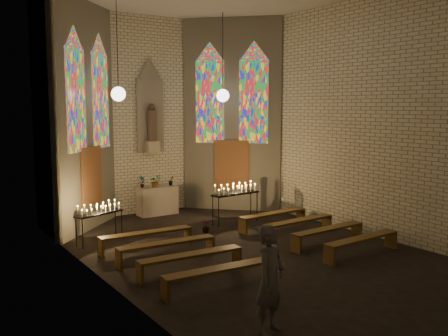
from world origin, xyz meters
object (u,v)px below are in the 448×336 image
(aisle_flower_pot, at_px, (206,226))
(visitor, at_px, (270,279))
(altar, at_px, (157,201))
(votive_stand_left, at_px, (99,211))
(votive_stand_right, at_px, (235,191))

(aisle_flower_pot, bearing_deg, visitor, -112.43)
(altar, relative_size, aisle_flower_pot, 3.42)
(aisle_flower_pot, xyz_separation_m, visitor, (-2.61, -6.33, 0.73))
(visitor, bearing_deg, altar, 50.78)
(votive_stand_left, bearing_deg, aisle_flower_pot, -32.19)
(votive_stand_left, height_order, visitor, visitor)
(aisle_flower_pot, distance_m, votive_stand_right, 1.83)
(aisle_flower_pot, distance_m, votive_stand_left, 3.23)
(visitor, bearing_deg, votive_stand_right, 35.03)
(altar, bearing_deg, votive_stand_right, -59.11)
(altar, height_order, votive_stand_right, votive_stand_right)
(votive_stand_right, bearing_deg, votive_stand_left, 174.63)
(altar, relative_size, visitor, 0.75)
(altar, bearing_deg, aisle_flower_pot, -88.92)
(aisle_flower_pot, xyz_separation_m, votive_stand_right, (1.50, 0.58, 0.87))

